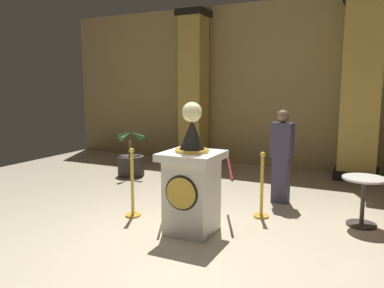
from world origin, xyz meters
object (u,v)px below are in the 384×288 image
Objects in this scene: stanchion_near at (262,195)px; cafe_table at (363,195)px; pedestal_clock at (192,183)px; potted_palm_left at (131,163)px; bystander_guest at (282,154)px; stanchion_far at (133,192)px.

cafe_table is at bearing 11.21° from stanchion_near.
pedestal_clock is 2.49m from cafe_table.
bystander_guest is (3.51, -0.55, 0.56)m from potted_palm_left.
bystander_guest is at bearing 42.12° from stanchion_far.
pedestal_clock reaches higher than cafe_table.
stanchion_near is 1.44m from cafe_table.
stanchion_near is 0.93× the size of potted_palm_left.
cafe_table is at bearing -24.53° from bystander_guest.
pedestal_clock reaches higher than bystander_guest.
potted_palm_left is 0.68× the size of bystander_guest.
stanchion_far reaches higher than stanchion_near.
stanchion_near is 0.95× the size of stanchion_far.
bystander_guest is at bearing 84.15° from stanchion_near.
cafe_table is (2.10, 1.30, -0.25)m from pedestal_clock.
stanchion_near is 0.63× the size of bystander_guest.
stanchion_near is at bearing 55.91° from pedestal_clock.
stanchion_near is 1.02m from bystander_guest.
potted_palm_left is 3.60m from bystander_guest.
pedestal_clock is 1.76× the size of stanchion_near.
cafe_table is at bearing -13.37° from potted_palm_left.
stanchion_far is 1.51× the size of cafe_table.
stanchion_near is 3.71m from potted_palm_left.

